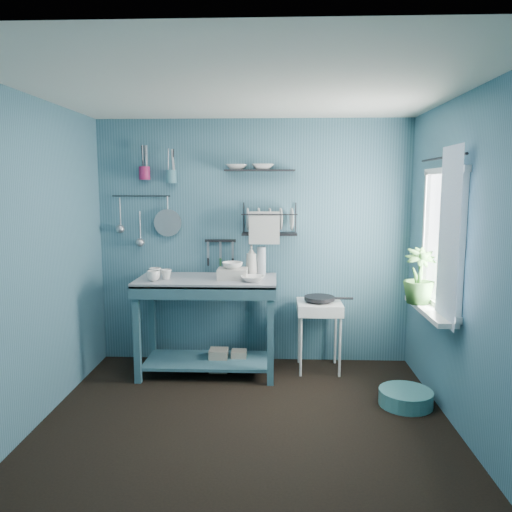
{
  "coord_description": "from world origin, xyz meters",
  "views": [
    {
      "loc": [
        0.23,
        -3.62,
        1.83
      ],
      "look_at": [
        0.05,
        0.85,
        1.2
      ],
      "focal_mm": 35.0,
      "sensor_mm": 36.0,
      "label": 1
    }
  ],
  "objects_px": {
    "mug_mid": "(166,274)",
    "colander": "(168,223)",
    "mug_right": "(155,273)",
    "utensil_cup_magenta": "(145,173)",
    "utensil_cup_teal": "(171,177)",
    "potted_plant": "(419,276)",
    "floor_basin": "(406,398)",
    "work_counter": "(208,326)",
    "frying_pan": "(319,298)",
    "storage_tin_large": "(219,360)",
    "mug_left": "(153,276)",
    "soap_bottle": "(251,260)",
    "storage_tin_small": "(239,360)",
    "dish_rack": "(270,219)",
    "hotplate_stand": "(319,336)",
    "water_bottle": "(261,261)",
    "wash_tub": "(233,274)"
  },
  "relations": [
    {
      "from": "utensil_cup_teal",
      "to": "storage_tin_large",
      "type": "bearing_deg",
      "value": -29.7
    },
    {
      "from": "utensil_cup_teal",
      "to": "storage_tin_large",
      "type": "xyz_separation_m",
      "value": [
        0.49,
        -0.28,
        -1.81
      ]
    },
    {
      "from": "dish_rack",
      "to": "colander",
      "type": "relative_size",
      "value": 1.96
    },
    {
      "from": "mug_right",
      "to": "utensil_cup_magenta",
      "type": "relative_size",
      "value": 0.95
    },
    {
      "from": "wash_tub",
      "to": "floor_basin",
      "type": "relative_size",
      "value": 0.63
    },
    {
      "from": "mug_left",
      "to": "potted_plant",
      "type": "bearing_deg",
      "value": -7.46
    },
    {
      "from": "soap_bottle",
      "to": "storage_tin_small",
      "type": "distance_m",
      "value": 1.01
    },
    {
      "from": "mug_mid",
      "to": "frying_pan",
      "type": "bearing_deg",
      "value": 7.15
    },
    {
      "from": "frying_pan",
      "to": "potted_plant",
      "type": "distance_m",
      "value": 1.04
    },
    {
      "from": "hotplate_stand",
      "to": "utensil_cup_teal",
      "type": "bearing_deg",
      "value": -179.98
    },
    {
      "from": "floor_basin",
      "to": "storage_tin_small",
      "type": "bearing_deg",
      "value": 152.64
    },
    {
      "from": "storage_tin_small",
      "to": "floor_basin",
      "type": "distance_m",
      "value": 1.65
    },
    {
      "from": "mug_left",
      "to": "colander",
      "type": "distance_m",
      "value": 0.7
    },
    {
      "from": "hotplate_stand",
      "to": "storage_tin_large",
      "type": "distance_m",
      "value": 1.03
    },
    {
      "from": "mug_mid",
      "to": "colander",
      "type": "relative_size",
      "value": 0.36
    },
    {
      "from": "mug_mid",
      "to": "water_bottle",
      "type": "distance_m",
      "value": 0.95
    },
    {
      "from": "utensil_cup_teal",
      "to": "utensil_cup_magenta",
      "type": "bearing_deg",
      "value": 180.0
    },
    {
      "from": "frying_pan",
      "to": "storage_tin_small",
      "type": "height_order",
      "value": "frying_pan"
    },
    {
      "from": "utensil_cup_teal",
      "to": "potted_plant",
      "type": "relative_size",
      "value": 0.27
    },
    {
      "from": "work_counter",
      "to": "water_bottle",
      "type": "relative_size",
      "value": 4.78
    },
    {
      "from": "mug_left",
      "to": "utensil_cup_magenta",
      "type": "xyz_separation_m",
      "value": [
        -0.18,
        0.49,
        0.96
      ]
    },
    {
      "from": "dish_rack",
      "to": "storage_tin_large",
      "type": "relative_size",
      "value": 2.5
    },
    {
      "from": "mug_right",
      "to": "hotplate_stand",
      "type": "height_order",
      "value": "mug_right"
    },
    {
      "from": "frying_pan",
      "to": "utensil_cup_teal",
      "type": "relative_size",
      "value": 2.31
    },
    {
      "from": "soap_bottle",
      "to": "floor_basin",
      "type": "distance_m",
      "value": 1.91
    },
    {
      "from": "wash_tub",
      "to": "dish_rack",
      "type": "xyz_separation_m",
      "value": [
        0.35,
        0.3,
        0.51
      ]
    },
    {
      "from": "colander",
      "to": "floor_basin",
      "type": "bearing_deg",
      "value": -25.18
    },
    {
      "from": "work_counter",
      "to": "mug_left",
      "type": "xyz_separation_m",
      "value": [
        -0.48,
        -0.16,
        0.52
      ]
    },
    {
      "from": "water_bottle",
      "to": "dish_rack",
      "type": "xyz_separation_m",
      "value": [
        0.08,
        0.06,
        0.42
      ]
    },
    {
      "from": "hotplate_stand",
      "to": "dish_rack",
      "type": "distance_m",
      "value": 1.27
    },
    {
      "from": "mug_right",
      "to": "work_counter",
      "type": "bearing_deg",
      "value": 0.0
    },
    {
      "from": "hotplate_stand",
      "to": "frying_pan",
      "type": "bearing_deg",
      "value": 0.0
    },
    {
      "from": "work_counter",
      "to": "soap_bottle",
      "type": "height_order",
      "value": "soap_bottle"
    },
    {
      "from": "soap_bottle",
      "to": "water_bottle",
      "type": "xyz_separation_m",
      "value": [
        0.1,
        0.02,
        -0.01
      ]
    },
    {
      "from": "utensil_cup_magenta",
      "to": "storage_tin_small",
      "type": "height_order",
      "value": "utensil_cup_magenta"
    },
    {
      "from": "mug_left",
      "to": "mug_mid",
      "type": "distance_m",
      "value": 0.14
    },
    {
      "from": "frying_pan",
      "to": "storage_tin_large",
      "type": "xyz_separation_m",
      "value": [
        -1.0,
        -0.08,
        -0.62
      ]
    },
    {
      "from": "work_counter",
      "to": "potted_plant",
      "type": "relative_size",
      "value": 2.81
    },
    {
      "from": "dish_rack",
      "to": "utensil_cup_teal",
      "type": "height_order",
      "value": "utensil_cup_teal"
    },
    {
      "from": "potted_plant",
      "to": "floor_basin",
      "type": "distance_m",
      "value": 1.03
    },
    {
      "from": "potted_plant",
      "to": "mug_right",
      "type": "bearing_deg",
      "value": 168.87
    },
    {
      "from": "dish_rack",
      "to": "potted_plant",
      "type": "height_order",
      "value": "dish_rack"
    },
    {
      "from": "work_counter",
      "to": "dish_rack",
      "type": "bearing_deg",
      "value": 26.84
    },
    {
      "from": "dish_rack",
      "to": "mug_mid",
      "type": "bearing_deg",
      "value": -164.58
    },
    {
      "from": "wash_tub",
      "to": "utensil_cup_magenta",
      "type": "xyz_separation_m",
      "value": [
        -0.91,
        0.35,
        0.96
      ]
    },
    {
      "from": "work_counter",
      "to": "mug_mid",
      "type": "relative_size",
      "value": 13.38
    },
    {
      "from": "dish_rack",
      "to": "soap_bottle",
      "type": "bearing_deg",
      "value": -159.22
    },
    {
      "from": "dish_rack",
      "to": "potted_plant",
      "type": "relative_size",
      "value": 1.15
    },
    {
      "from": "potted_plant",
      "to": "floor_basin",
      "type": "relative_size",
      "value": 1.07
    },
    {
      "from": "work_counter",
      "to": "floor_basin",
      "type": "relative_size",
      "value": 3.0
    }
  ]
}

